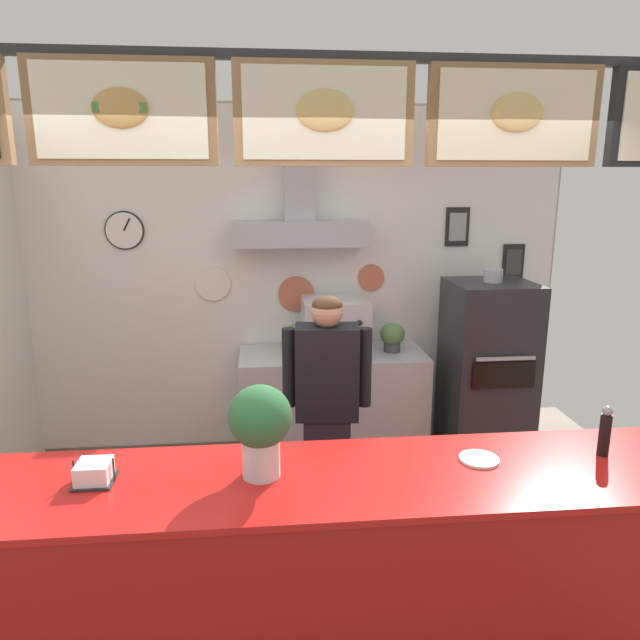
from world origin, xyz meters
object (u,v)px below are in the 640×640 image
at_px(shop_worker, 327,413).
at_px(potted_thyme, 296,337).
at_px(pizza_oven, 486,376).
at_px(espresso_machine, 335,327).
at_px(potted_oregano, 392,336).
at_px(basil_vase, 260,427).
at_px(napkin_holder, 94,473).
at_px(pepper_grinder, 605,431).
at_px(condiment_plate, 479,459).

bearing_deg(shop_worker, potted_thyme, -78.42).
xyz_separation_m(pizza_oven, shop_worker, (-1.36, -0.88, 0.11)).
bearing_deg(espresso_machine, pizza_oven, -10.44).
height_order(shop_worker, potted_oregano, shop_worker).
bearing_deg(espresso_machine, shop_worker, -99.50).
bearing_deg(potted_oregano, espresso_machine, -176.86).
relative_size(basil_vase, napkin_holder, 2.40).
bearing_deg(napkin_holder, shop_worker, 44.03).
relative_size(shop_worker, napkin_holder, 9.57).
bearing_deg(potted_thyme, basil_vase, -97.10).
bearing_deg(pepper_grinder, espresso_machine, 114.76).
bearing_deg(pepper_grinder, potted_thyme, 121.15).
xyz_separation_m(shop_worker, pepper_grinder, (1.16, -1.01, 0.28)).
bearing_deg(basil_vase, napkin_holder, 179.26).
bearing_deg(napkin_holder, potted_oregano, 51.34).
relative_size(shop_worker, potted_oregano, 6.80).
bearing_deg(condiment_plate, napkin_holder, -178.80).
height_order(potted_thyme, pepper_grinder, pepper_grinder).
bearing_deg(pepper_grinder, basil_vase, -178.48).
height_order(shop_worker, basil_vase, shop_worker).
bearing_deg(pizza_oven, napkin_holder, -141.77).
distance_m(espresso_machine, basil_vase, 2.23).
xyz_separation_m(pizza_oven, condiment_plate, (-0.78, -1.89, 0.28)).
bearing_deg(potted_thyme, espresso_machine, -1.68).
relative_size(potted_thyme, napkin_holder, 1.52).
xyz_separation_m(basil_vase, pepper_grinder, (1.55, 0.04, -0.11)).
bearing_deg(pepper_grinder, potted_oregano, 103.28).
relative_size(pizza_oven, pepper_grinder, 6.79).
bearing_deg(pizza_oven, basil_vase, -132.22).
distance_m(basil_vase, pepper_grinder, 1.55).
bearing_deg(shop_worker, espresso_machine, -94.34).
bearing_deg(espresso_machine, pepper_grinder, -65.24).
relative_size(pizza_oven, potted_thyme, 6.34).
bearing_deg(pizza_oven, condiment_plate, -112.53).
height_order(potted_thyme, potted_oregano, potted_thyme).
xyz_separation_m(espresso_machine, basil_vase, (-0.58, -2.15, 0.13)).
xyz_separation_m(potted_thyme, potted_oregano, (0.78, 0.02, -0.02)).
distance_m(potted_thyme, potted_oregano, 0.78).
relative_size(potted_thyme, condiment_plate, 1.43).
bearing_deg(shop_worker, condiment_plate, 124.87).
height_order(espresso_machine, napkin_holder, espresso_machine).
bearing_deg(condiment_plate, potted_oregano, 87.98).
distance_m(pizza_oven, shop_worker, 1.62).
xyz_separation_m(pizza_oven, pepper_grinder, (-0.20, -1.89, 0.39)).
relative_size(potted_oregano, condiment_plate, 1.33).
xyz_separation_m(shop_worker, espresso_machine, (0.18, 1.10, 0.26)).
bearing_deg(napkin_holder, condiment_plate, 1.20).
relative_size(potted_oregano, pepper_grinder, 0.99).
distance_m(potted_oregano, basil_vase, 2.43).
bearing_deg(shop_worker, basil_vase, 74.70).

